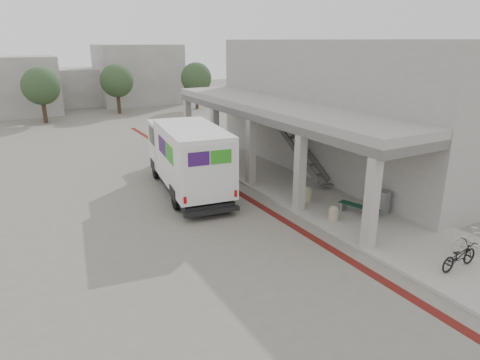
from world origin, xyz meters
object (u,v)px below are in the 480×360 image
utility_cabinet (381,202)px  bicycle_black (459,256)px  fedex_truck (187,156)px  bench (359,208)px  bicycle_cream (480,242)px

utility_cabinet → bicycle_black: size_ratio=0.61×
fedex_truck → bench: size_ratio=4.52×
bicycle_black → bicycle_cream: size_ratio=0.96×
bench → bicycle_cream: (0.99, -4.53, 0.22)m
fedex_truck → utility_cabinet: 8.92m
bench → utility_cabinet: bearing=-33.0°
bicycle_black → bicycle_cream: bicycle_cream is taller
fedex_truck → bicycle_cream: fedex_truck is taller
bench → utility_cabinet: utility_cabinet is taller
utility_cabinet → bicycle_black: utility_cabinet is taller
fedex_truck → bicycle_cream: bearing=-54.0°
fedex_truck → bench: bearing=-45.1°
utility_cabinet → bicycle_cream: bicycle_cream is taller
utility_cabinet → bicycle_black: (-1.29, -4.44, -0.07)m
fedex_truck → bicycle_black: (4.46, -11.16, -1.21)m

